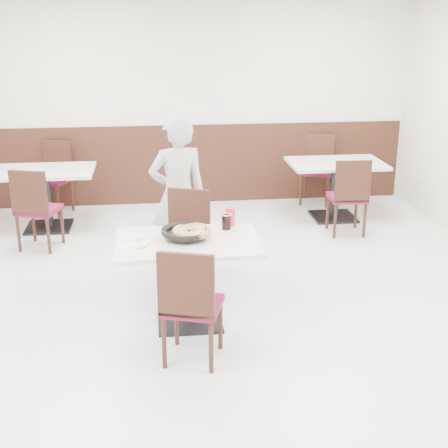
{
  "coord_description": "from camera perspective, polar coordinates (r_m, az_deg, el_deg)",
  "views": [
    {
      "loc": [
        -0.59,
        -5.04,
        2.56
      ],
      "look_at": [
        -0.02,
        -0.3,
        0.94
      ],
      "focal_mm": 50.0,
      "sensor_mm": 36.0,
      "label": 1
    }
  ],
  "objects": [
    {
      "name": "main_table",
      "position": [
        5.37,
        -3.24,
        -5.26
      ],
      "size": [
        1.28,
        0.93,
        0.75
      ],
      "primitive_type": null,
      "rotation": [
        0.0,
        0.0,
        0.11
      ],
      "color": "beige",
      "rests_on": "floor"
    },
    {
      "name": "red_cup",
      "position": [
        5.58,
        0.58,
        0.7
      ],
      "size": [
        0.09,
        0.09,
        0.16
      ],
      "primitive_type": "cylinder",
      "rotation": [
        0.0,
        0.0,
        0.11
      ],
      "color": "red",
      "rests_on": "main_table"
    },
    {
      "name": "wall_front",
      "position": [
        2.01,
        12.09,
        -16.9
      ],
      "size": [
        6.0,
        0.04,
        2.8
      ],
      "primitive_type": "cube",
      "color": "beige",
      "rests_on": "floor"
    },
    {
      "name": "floor",
      "position": [
        5.68,
        -0.11,
        -8.02
      ],
      "size": [
        7.0,
        7.0,
        0.0
      ],
      "primitive_type": "plane",
      "color": "beige",
      "rests_on": "ground"
    },
    {
      "name": "wainscot_back",
      "position": [
        8.77,
        -2.77,
        5.49
      ],
      "size": [
        5.9,
        0.03,
        1.1
      ],
      "primitive_type": "cube",
      "color": "black",
      "rests_on": "floor"
    },
    {
      "name": "bg_chair_right_far",
      "position": [
        8.83,
        8.46,
        4.91
      ],
      "size": [
        0.55,
        0.55,
        0.95
      ],
      "primitive_type": null,
      "rotation": [
        0.0,
        0.0,
        2.74
      ],
      "color": "black",
      "rests_on": "floor"
    },
    {
      "name": "chair_near",
      "position": [
        4.76,
        -2.9,
        -7.21
      ],
      "size": [
        0.53,
        0.53,
        0.95
      ],
      "primitive_type": null,
      "rotation": [
        0.0,
        0.0,
        -0.31
      ],
      "color": "black",
      "rests_on": "floor"
    },
    {
      "name": "side_plate",
      "position": [
        5.17,
        -7.98,
        -1.81
      ],
      "size": [
        0.21,
        0.21,
        0.01
      ],
      "primitive_type": "cylinder",
      "rotation": [
        0.0,
        0.0,
        0.11
      ],
      "color": "silver",
      "rests_on": "napkin"
    },
    {
      "name": "chair_far",
      "position": [
        5.99,
        -3.66,
        -1.65
      ],
      "size": [
        0.54,
        0.54,
        0.95
      ],
      "primitive_type": null,
      "rotation": [
        0.0,
        0.0,
        2.8
      ],
      "color": "black",
      "rests_on": "floor"
    },
    {
      "name": "pizza_pan",
      "position": [
        5.26,
        -3.55,
        -0.92
      ],
      "size": [
        0.41,
        0.41,
        0.01
      ],
      "primitive_type": "cylinder",
      "rotation": [
        0.0,
        0.0,
        0.11
      ],
      "color": "black",
      "rests_on": "trivet"
    },
    {
      "name": "bg_chair_right_near",
      "position": [
        7.64,
        11.19,
        2.57
      ],
      "size": [
        0.43,
        0.43,
        0.95
      ],
      "primitive_type": null,
      "rotation": [
        0.0,
        0.0,
        -0.03
      ],
      "color": "black",
      "rests_on": "floor"
    },
    {
      "name": "bg_table_left",
      "position": [
        8.0,
        -15.92,
        2.18
      ],
      "size": [
        1.29,
        0.94,
        0.75
      ],
      "primitive_type": null,
      "rotation": [
        0.0,
        0.0,
        -0.12
      ],
      "color": "beige",
      "rests_on": "floor"
    },
    {
      "name": "pizza",
      "position": [
        5.24,
        -2.95,
        -0.77
      ],
      "size": [
        0.35,
        0.35,
        0.02
      ],
      "primitive_type": "cylinder",
      "rotation": [
        0.0,
        0.0,
        0.11
      ],
      "color": "#BA7838",
      "rests_on": "pizza_pan"
    },
    {
      "name": "wall_back",
      "position": [
        8.63,
        -2.87,
        11.02
      ],
      "size": [
        6.0,
        0.04,
        2.8
      ],
      "primitive_type": "cube",
      "color": "beige",
      "rests_on": "floor"
    },
    {
      "name": "bg_chair_left_near",
      "position": [
        7.33,
        -16.59,
        1.43
      ],
      "size": [
        0.53,
        0.53,
        0.95
      ],
      "primitive_type": null,
      "rotation": [
        0.0,
        0.0,
        -0.3
      ],
      "color": "black",
      "rests_on": "floor"
    },
    {
      "name": "bg_table_right",
      "position": [
        8.22,
        10.08,
        3.06
      ],
      "size": [
        1.23,
        0.85,
        0.75
      ],
      "primitive_type": null,
      "rotation": [
        0.0,
        0.0,
        -0.04
      ],
      "color": "beige",
      "rests_on": "floor"
    },
    {
      "name": "bg_chair_left_far",
      "position": [
        8.57,
        -15.48,
        4.0
      ],
      "size": [
        0.55,
        0.55,
        0.95
      ],
      "primitive_type": null,
      "rotation": [
        0.0,
        0.0,
        2.73
      ],
      "color": "black",
      "rests_on": "floor"
    },
    {
      "name": "trivet",
      "position": [
        5.26,
        -3.4,
        -1.17
      ],
      "size": [
        0.13,
        0.13,
        0.04
      ],
      "primitive_type": "cylinder",
      "rotation": [
        0.0,
        0.0,
        0.11
      ],
      "color": "black",
      "rests_on": "main_table"
    },
    {
      "name": "pizza_server",
      "position": [
        5.25,
        -3.02,
        -0.34
      ],
      "size": [
        0.09,
        0.1,
        0.0
      ],
      "primitive_type": "cube",
      "rotation": [
        0.0,
        0.0,
        0.29
      ],
      "color": "white",
      "rests_on": "pizza"
    },
    {
      "name": "napkin",
      "position": [
        5.15,
        -8.5,
        -2.0
      ],
      "size": [
        0.18,
        0.18,
        0.0
      ],
      "primitive_type": "cube",
      "rotation": [
        0.0,
        0.0,
        0.25
      ],
      "color": "white",
      "rests_on": "main_table"
    },
    {
      "name": "fork",
      "position": [
        5.16,
        -7.64,
        -1.73
      ],
      "size": [
        0.03,
        0.17,
        0.0
      ],
      "primitive_type": "cube",
      "rotation": [
        0.0,
        0.0,
        -0.1
      ],
      "color": "white",
      "rests_on": "side_plate"
    },
    {
      "name": "diner_person",
      "position": [
        6.35,
        -4.24,
        2.68
      ],
      "size": [
        0.66,
        0.5,
        1.61
      ],
      "primitive_type": "imported",
      "rotation": [
        0.0,
        0.0,
        3.36
      ],
      "color": "#BAB9BE",
      "rests_on": "floor"
    },
    {
      "name": "cola_glass",
      "position": [
        5.47,
        0.22,
        0.18
      ],
      "size": [
        0.09,
        0.09,
        0.13
      ],
      "primitive_type": "cylinder",
      "rotation": [
        0.0,
        0.0,
        0.11
      ],
      "color": "black",
      "rests_on": "main_table"
    }
  ]
}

